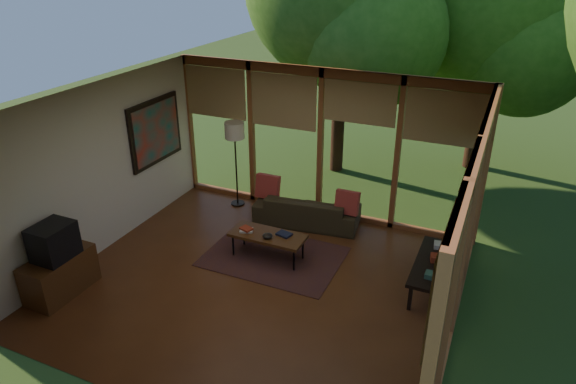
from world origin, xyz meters
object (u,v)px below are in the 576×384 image
at_px(sofa, 307,210).
at_px(floor_lamp, 235,135).
at_px(side_console, 437,266).
at_px(television, 53,242).
at_px(coffee_table, 268,236).
at_px(media_cabinet, 60,275).

bearing_deg(sofa, floor_lamp, -13.45).
relative_size(floor_lamp, side_console, 1.18).
distance_m(sofa, floor_lamp, 1.90).
xyz_separation_m(television, floor_lamp, (0.91, 3.49, 0.56)).
bearing_deg(coffee_table, side_console, 4.60).
height_order(television, coffee_table, television).
relative_size(media_cabinet, coffee_table, 0.83).
bearing_deg(floor_lamp, sofa, -5.95).
height_order(floor_lamp, coffee_table, floor_lamp).
relative_size(sofa, side_console, 1.32).
distance_m(television, floor_lamp, 3.65).
bearing_deg(television, coffee_table, 41.79).
relative_size(television, coffee_table, 0.46).
relative_size(television, side_console, 0.39).
bearing_deg(sofa, media_cabinet, 46.39).
relative_size(media_cabinet, floor_lamp, 0.61).
distance_m(television, coffee_table, 3.08).
xyz_separation_m(television, coffee_table, (2.27, 2.03, -0.46)).
distance_m(media_cabinet, television, 0.55).
xyz_separation_m(coffee_table, side_console, (2.58, 0.21, 0.02)).
xyz_separation_m(media_cabinet, television, (0.02, 0.00, 0.55)).
xyz_separation_m(sofa, television, (-2.41, -3.34, 0.58)).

